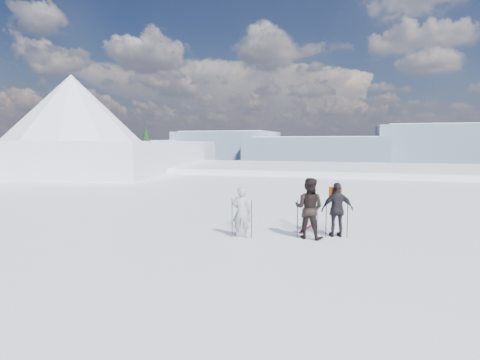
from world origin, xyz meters
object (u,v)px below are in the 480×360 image
at_px(skier_pack, 337,210).
at_px(skier_grey, 241,212).
at_px(skis_loose, 306,228).
at_px(skier_dark, 309,208).

bearing_deg(skier_pack, skier_grey, -1.12).
distance_m(skier_pack, skis_loose, 1.61).
relative_size(skier_pack, skis_loose, 0.99).
bearing_deg(skier_pack, skis_loose, -59.26).
xyz_separation_m(skier_dark, skier_pack, (0.82, 0.43, -0.08)).
distance_m(skier_grey, skier_dark, 2.06).
bearing_deg(skier_grey, skier_dark, -174.68).
height_order(skier_grey, skier_dark, skier_dark).
xyz_separation_m(skier_grey, skier_pack, (2.82, 0.91, 0.06)).
bearing_deg(skis_loose, skier_dark, -80.07).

